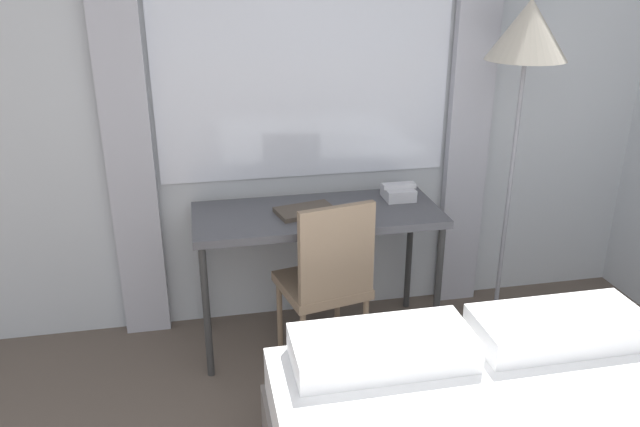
# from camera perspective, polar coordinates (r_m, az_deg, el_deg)

# --- Properties ---
(wall_back_with_window) EXTENTS (5.57, 0.13, 2.70)m
(wall_back_with_window) POSITION_cam_1_polar(r_m,az_deg,el_deg) (3.34, -5.69, 11.61)
(wall_back_with_window) COLOR silver
(wall_back_with_window) RESTS_ON ground_plane
(desk) EXTENTS (1.27, 0.54, 0.76)m
(desk) POSITION_cam_1_polar(r_m,az_deg,el_deg) (3.23, -0.24, -0.88)
(desk) COLOR #4C4C51
(desk) RESTS_ON ground_plane
(desk_chair) EXTENTS (0.47, 0.47, 0.92)m
(desk_chair) POSITION_cam_1_polar(r_m,az_deg,el_deg) (3.09, 0.67, -5.77)
(desk_chair) COLOR #8C7259
(desk_chair) RESTS_ON ground_plane
(standing_lamp) EXTENTS (0.40, 0.40, 1.79)m
(standing_lamp) POSITION_cam_1_polar(r_m,az_deg,el_deg) (3.29, 18.33, 13.99)
(standing_lamp) COLOR #4C4C51
(standing_lamp) RESTS_ON ground_plane
(telephone) EXTENTS (0.18, 0.16, 0.09)m
(telephone) POSITION_cam_1_polar(r_m,az_deg,el_deg) (3.40, 7.17, 1.95)
(telephone) COLOR silver
(telephone) RESTS_ON desk
(book) EXTENTS (0.33, 0.24, 0.02)m
(book) POSITION_cam_1_polar(r_m,az_deg,el_deg) (3.18, -1.32, 0.26)
(book) COLOR #4C4238
(book) RESTS_ON desk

